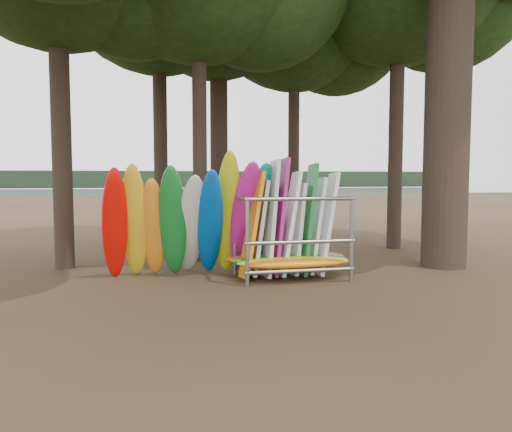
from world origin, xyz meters
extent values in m
plane|color=#47331E|center=(0.00, 0.00, 0.00)|extent=(120.00, 120.00, 0.00)
plane|color=gray|center=(0.00, 60.00, 0.00)|extent=(160.00, 160.00, 0.00)
cube|color=black|center=(0.00, 110.00, 2.00)|extent=(160.00, 4.00, 4.00)
cylinder|color=black|center=(-5.07, 2.88, 5.32)|extent=(0.51, 0.51, 10.65)
cylinder|color=black|center=(-2.41, 6.52, 5.53)|extent=(0.47, 0.47, 11.07)
cylinder|color=black|center=(-0.30, 7.13, 6.01)|extent=(0.64, 0.64, 12.03)
cylinder|color=black|center=(2.51, 7.06, 5.27)|extent=(0.42, 0.42, 10.53)
cylinder|color=black|center=(-1.43, 3.27, 5.26)|extent=(0.41, 0.41, 10.52)
cylinder|color=black|center=(5.26, 4.38, 5.74)|extent=(0.48, 0.48, 11.47)
ellipsoid|color=red|center=(-3.67, 0.93, 1.31)|extent=(0.67, 1.03, 2.70)
ellipsoid|color=gold|center=(-3.22, 1.08, 1.36)|extent=(0.69, 1.19, 2.80)
ellipsoid|color=orange|center=(-2.78, 1.13, 1.19)|extent=(0.72, 1.24, 2.50)
ellipsoid|color=#136D27|center=(-2.34, 0.93, 1.34)|extent=(0.81, 1.44, 2.79)
ellipsoid|color=silver|center=(-1.90, 1.04, 1.23)|extent=(0.77, 1.84, 2.60)
ellipsoid|color=#024FAF|center=(-1.45, 0.87, 1.29)|extent=(0.71, 1.78, 2.74)
ellipsoid|color=#B9C514|center=(-1.01, 0.95, 1.51)|extent=(0.73, 1.55, 3.11)
ellipsoid|color=#AE177E|center=(-0.57, 0.88, 1.38)|extent=(0.89, 1.41, 2.86)
ellipsoid|color=#058376|center=(-0.13, 1.11, 1.37)|extent=(0.77, 1.37, 2.85)
ellipsoid|color=orange|center=(0.40, -0.14, 0.42)|extent=(2.57, 0.55, 0.24)
ellipsoid|color=#A1CA1B|center=(0.40, 0.11, 0.42)|extent=(2.75, 0.55, 0.24)
ellipsoid|color=#1B7920|center=(0.40, 0.47, 0.42)|extent=(2.91, 0.55, 0.24)
ellipsoid|color=#B1380D|center=(0.40, 0.76, 0.42)|extent=(3.08, 0.55, 0.24)
cube|color=orange|center=(-0.52, 0.44, 1.27)|extent=(0.61, 0.82, 2.55)
cube|color=silver|center=(-0.29, 0.59, 1.16)|extent=(0.49, 0.74, 2.33)
cube|color=silver|center=(-0.06, 0.44, 1.40)|extent=(0.39, 0.80, 2.82)
cube|color=#A81C73|center=(0.17, 0.56, 1.43)|extent=(0.49, 0.82, 2.87)
cube|color=white|center=(0.40, 0.48, 1.27)|extent=(0.55, 0.77, 2.55)
cube|color=silver|center=(0.63, 0.58, 1.11)|extent=(0.39, 0.77, 2.26)
cube|color=#19742D|center=(0.86, 0.44, 1.36)|extent=(0.43, 0.78, 2.74)
cube|color=white|center=(1.09, 0.60, 1.19)|extent=(0.52, 0.79, 2.40)
cube|color=white|center=(1.32, 0.40, 1.26)|extent=(0.55, 0.76, 2.52)
camera|label=1|loc=(-3.01, -10.99, 2.38)|focal=35.00mm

